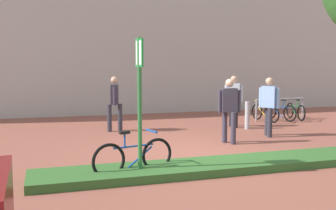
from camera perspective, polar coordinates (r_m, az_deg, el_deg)
ground_plane at (r=9.81m, az=4.02°, el=-6.58°), size 60.00×60.00×0.00m
planter_strip at (r=8.11m, az=6.24°, el=-8.66°), size 7.00×1.10×0.16m
parking_sign_post at (r=7.40m, az=-4.05°, el=2.58°), size 0.08×0.36×2.59m
bike_at_sign at (r=7.73m, az=-4.89°, el=-7.32°), size 1.65×0.53×0.86m
bike_rack_cluster at (r=15.65m, az=15.65°, el=-0.83°), size 2.11×1.61×0.83m
bollard_steel at (r=13.28m, az=11.20°, el=-1.44°), size 0.16×0.16×0.90m
person_suited_dark at (r=10.72m, az=8.70°, el=-0.24°), size 0.60×0.41×1.72m
person_suited_navy at (r=12.68m, az=-7.60°, el=0.71°), size 0.50×0.60×1.72m
person_casual_tan at (r=12.01m, az=14.15°, el=0.30°), size 0.44×0.50×1.72m
person_shirt_white at (r=13.55m, az=9.32°, el=1.01°), size 0.53×0.50×1.72m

